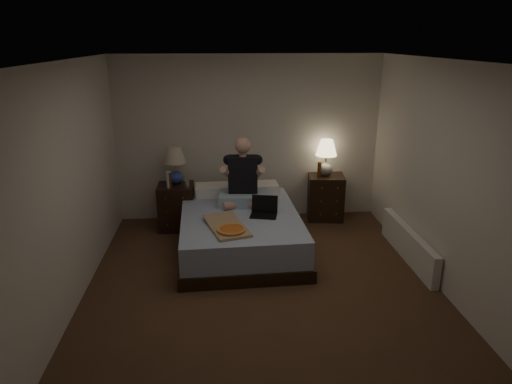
{
  "coord_description": "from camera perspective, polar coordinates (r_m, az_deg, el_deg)",
  "views": [
    {
      "loc": [
        -0.46,
        -4.57,
        2.7
      ],
      "look_at": [
        0.0,
        0.9,
        0.85
      ],
      "focal_mm": 32.0,
      "sensor_mm": 36.0,
      "label": 1
    }
  ],
  "objects": [
    {
      "name": "nightstand_right",
      "position": [
        7.22,
        8.66,
        -0.6
      ],
      "size": [
        0.59,
        0.55,
        0.7
      ],
      "primitive_type": "cube",
      "rotation": [
        0.0,
        0.0,
        -0.12
      ],
      "color": "black",
      "rests_on": "floor"
    },
    {
      "name": "beer_bottle_left",
      "position": [
        6.61,
        -10.78,
        1.45
      ],
      "size": [
        0.06,
        0.06,
        0.23
      ],
      "primitive_type": "cylinder",
      "color": "#601E0D",
      "rests_on": "nightstand_left"
    },
    {
      "name": "floor",
      "position": [
        5.33,
        0.83,
        -11.82
      ],
      "size": [
        4.0,
        4.5,
        0.0
      ],
      "primitive_type": "cube",
      "color": "brown",
      "rests_on": "ground"
    },
    {
      "name": "beer_bottle_right",
      "position": [
        7.01,
        7.93,
        2.84
      ],
      "size": [
        0.06,
        0.06,
        0.23
      ],
      "primitive_type": "cylinder",
      "color": "#5E2A0D",
      "rests_on": "nightstand_right"
    },
    {
      "name": "lamp_left",
      "position": [
        6.74,
        -10.09,
        3.31
      ],
      "size": [
        0.32,
        0.32,
        0.56
      ],
      "primitive_type": null,
      "rotation": [
        0.0,
        0.0,
        0.01
      ],
      "color": "#2A409A",
      "rests_on": "nightstand_left"
    },
    {
      "name": "radiator",
      "position": [
        6.19,
        18.51,
        -6.25
      ],
      "size": [
        0.1,
        1.6,
        0.4
      ],
      "primitive_type": "cube",
      "color": "silver",
      "rests_on": "floor"
    },
    {
      "name": "soda_can",
      "position": [
        6.61,
        -8.64,
        1.0
      ],
      "size": [
        0.07,
        0.07,
        0.1
      ],
      "primitive_type": "cylinder",
      "color": "#A9A9A4",
      "rests_on": "nightstand_left"
    },
    {
      "name": "wall_front",
      "position": [
        2.78,
        5.63,
        -13.0
      ],
      "size": [
        4.0,
        0.0,
        2.5
      ],
      "primitive_type": "cube",
      "rotation": [
        -1.57,
        0.0,
        0.0
      ],
      "color": "silver",
      "rests_on": "ground"
    },
    {
      "name": "wall_back",
      "position": [
        6.99,
        -0.94,
        6.65
      ],
      "size": [
        4.0,
        0.0,
        2.5
      ],
      "primitive_type": "cube",
      "rotation": [
        1.57,
        0.0,
        0.0
      ],
      "color": "silver",
      "rests_on": "ground"
    },
    {
      "name": "lamp_right",
      "position": [
        7.03,
        8.74,
        4.25
      ],
      "size": [
        0.41,
        0.41,
        0.56
      ],
      "primitive_type": null,
      "rotation": [
        0.0,
        0.0,
        -0.33
      ],
      "color": "gray",
      "rests_on": "nightstand_right"
    },
    {
      "name": "water_bottle",
      "position": [
        6.61,
        -10.86,
        1.54
      ],
      "size": [
        0.07,
        0.07,
        0.25
      ],
      "primitive_type": "cylinder",
      "color": "silver",
      "rests_on": "nightstand_left"
    },
    {
      "name": "pizza_box",
      "position": [
        5.41,
        -3.12,
        -4.82
      ],
      "size": [
        0.6,
        0.84,
        0.08
      ],
      "primitive_type": null,
      "rotation": [
        0.0,
        0.0,
        0.28
      ],
      "color": "tan",
      "rests_on": "bed"
    },
    {
      "name": "ceiling",
      "position": [
        4.6,
        0.98,
        16.12
      ],
      "size": [
        4.0,
        4.5,
        0.0
      ],
      "primitive_type": "cube",
      "rotation": [
        3.14,
        0.0,
        0.0
      ],
      "color": "white",
      "rests_on": "ground"
    },
    {
      "name": "laptop",
      "position": [
        5.9,
        0.96,
        -1.93
      ],
      "size": [
        0.39,
        0.35,
        0.24
      ],
      "primitive_type": null,
      "rotation": [
        0.0,
        0.0,
        -0.22
      ],
      "color": "black",
      "rests_on": "bed"
    },
    {
      "name": "bed",
      "position": [
        6.12,
        -2.0,
        -4.92
      ],
      "size": [
        1.61,
        2.1,
        0.51
      ],
      "primitive_type": "cube",
      "rotation": [
        0.0,
        0.0,
        0.04
      ],
      "color": "#516DA2",
      "rests_on": "floor"
    },
    {
      "name": "wall_left",
      "position": [
        5.04,
        -22.38,
        0.44
      ],
      "size": [
        0.0,
        4.5,
        2.5
      ],
      "primitive_type": "cube",
      "rotation": [
        1.57,
        0.0,
        1.57
      ],
      "color": "silver",
      "rests_on": "ground"
    },
    {
      "name": "person",
      "position": [
        6.23,
        -1.66,
        2.54
      ],
      "size": [
        0.7,
        0.57,
        0.93
      ],
      "primitive_type": null,
      "rotation": [
        0.0,
        0.0,
        -0.08
      ],
      "color": "black",
      "rests_on": "bed"
    },
    {
      "name": "nightstand_left",
      "position": [
        6.86,
        -9.9,
        -1.82
      ],
      "size": [
        0.52,
        0.47,
        0.67
      ],
      "primitive_type": "cube",
      "rotation": [
        0.0,
        0.0,
        0.01
      ],
      "color": "black",
      "rests_on": "floor"
    },
    {
      "name": "wall_right",
      "position": [
        5.39,
        22.57,
        1.55
      ],
      "size": [
        0.0,
        4.5,
        2.5
      ],
      "primitive_type": "cube",
      "rotation": [
        1.57,
        0.0,
        -1.57
      ],
      "color": "silver",
      "rests_on": "ground"
    }
  ]
}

